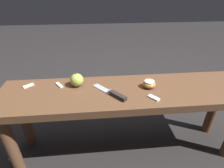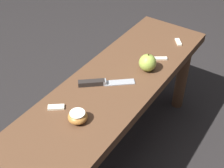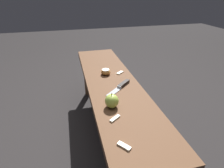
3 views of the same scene
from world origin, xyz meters
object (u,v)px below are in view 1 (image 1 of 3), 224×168
apple_cut (149,84)px  apple_whole (77,80)px  knife (114,94)px  wooden_bench (127,101)px

apple_cut → apple_whole: bearing=172.1°
knife → wooden_bench: bearing=-103.5°
knife → apple_whole: apple_whole is taller
apple_whole → apple_cut: size_ratio=1.20×
knife → apple_cut: apple_cut is taller
apple_cut → knife: bearing=-164.1°
apple_whole → apple_cut: apple_whole is taller
wooden_bench → apple_cut: bearing=7.3°
knife → apple_cut: 0.21m
apple_whole → apple_cut: (0.38, -0.05, -0.02)m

